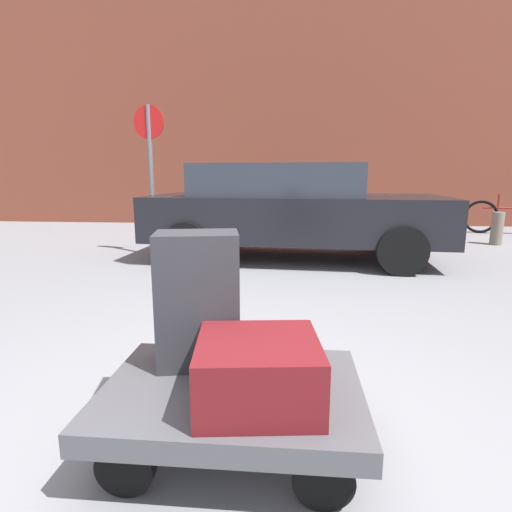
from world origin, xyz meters
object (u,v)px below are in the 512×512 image
at_px(suitcase_maroon_front_left, 258,371).
at_px(parked_car, 291,209).
at_px(luggage_cart, 232,399).
at_px(bicycle_leaning, 507,217).
at_px(bollard_kerb_near, 408,228).
at_px(no_parking_sign, 151,164).
at_px(bollard_kerb_mid, 497,229).
at_px(suitcase_charcoal_rear_left, 198,299).

relative_size(suitcase_maroon_front_left, parked_car, 0.11).
bearing_deg(luggage_cart, bicycle_leaning, 57.25).
xyz_separation_m(bollard_kerb_near, no_parking_sign, (-4.33, -1.54, 1.12)).
height_order(luggage_cart, parked_car, parked_car).
xyz_separation_m(parked_car, no_parking_sign, (-2.15, 0.06, 0.66)).
distance_m(suitcase_maroon_front_left, bollard_kerb_near, 6.65).
bearing_deg(no_parking_sign, luggage_cart, -67.26).
distance_m(luggage_cart, parked_car, 4.57).
relative_size(bollard_kerb_mid, no_parking_sign, 0.26).
height_order(bicycle_leaning, bollard_kerb_near, bicycle_leaning).
height_order(suitcase_charcoal_rear_left, bollard_kerb_mid, suitcase_charcoal_rear_left).
relative_size(bollard_kerb_near, bollard_kerb_mid, 1.00).
xyz_separation_m(bicycle_leaning, bollard_kerb_mid, (-0.90, -1.49, -0.07)).
height_order(suitcase_maroon_front_left, bicycle_leaning, bicycle_leaning).
relative_size(parked_car, no_parking_sign, 1.92).
bearing_deg(suitcase_charcoal_rear_left, bollard_kerb_near, 55.79).
relative_size(luggage_cart, suitcase_maroon_front_left, 2.33).
bearing_deg(luggage_cart, suitcase_charcoal_rear_left, 132.73).
bearing_deg(bicycle_leaning, bollard_kerb_near, -149.16).
xyz_separation_m(bollard_kerb_mid, no_parking_sign, (-5.92, -1.54, 1.12)).
xyz_separation_m(suitcase_maroon_front_left, bicycle_leaning, (4.77, 7.73, -0.10)).
bearing_deg(bollard_kerb_mid, suitcase_maroon_front_left, -121.79).
xyz_separation_m(suitcase_charcoal_rear_left, no_parking_sign, (-1.73, 4.38, 0.75)).
bearing_deg(suitcase_maroon_front_left, bollard_kerb_near, 63.29).
distance_m(suitcase_maroon_front_left, bicycle_leaning, 9.09).
bearing_deg(no_parking_sign, bollard_kerb_mid, 14.55).
bearing_deg(suitcase_maroon_front_left, bicycle_leaning, 51.69).
xyz_separation_m(suitcase_maroon_front_left, bollard_kerb_near, (2.28, 6.25, -0.17)).
xyz_separation_m(suitcase_charcoal_rear_left, bicycle_leaning, (5.09, 7.40, -0.30)).
bearing_deg(no_parking_sign, bicycle_leaning, 23.90).
distance_m(luggage_cart, no_parking_sign, 5.11).
xyz_separation_m(parked_car, bollard_kerb_mid, (3.77, 1.59, -0.46)).
height_order(suitcase_maroon_front_left, no_parking_sign, no_parking_sign).
relative_size(parked_car, bollard_kerb_near, 7.35).
height_order(luggage_cart, no_parking_sign, no_parking_sign).
height_order(luggage_cart, bicycle_leaning, bicycle_leaning).
bearing_deg(luggage_cart, suitcase_maroon_front_left, -43.90).
xyz_separation_m(luggage_cart, bicycle_leaning, (4.90, 7.61, 0.10)).
bearing_deg(bicycle_leaning, suitcase_maroon_front_left, -121.67).
xyz_separation_m(suitcase_charcoal_rear_left, bollard_kerb_near, (2.60, 5.92, -0.37)).
xyz_separation_m(bicycle_leaning, no_parking_sign, (-6.82, -3.02, 1.05)).
bearing_deg(bicycle_leaning, suitcase_charcoal_rear_left, -124.52).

